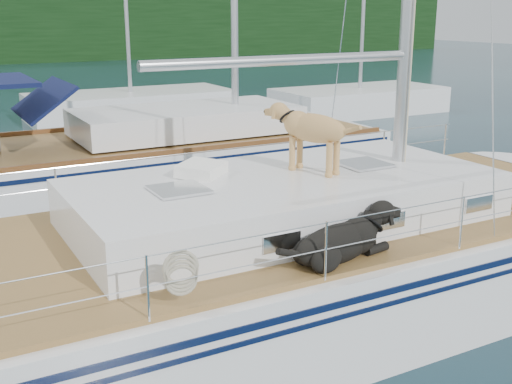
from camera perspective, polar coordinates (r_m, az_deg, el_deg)
ground at (r=8.16m, az=-2.46°, el=-11.69°), size 120.00×120.00×0.00m
main_sailboat at (r=7.90m, az=-1.86°, el=-7.20°), size 12.00×3.81×14.01m
neighbor_sailboat at (r=14.01m, az=-10.21°, el=2.62°), size 11.00×3.50×13.30m
bg_boat_center at (r=23.85m, az=-11.03°, el=7.55°), size 7.20×3.00×11.65m
bg_boat_east at (r=24.93m, az=9.17°, el=8.01°), size 6.40×3.00×11.65m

